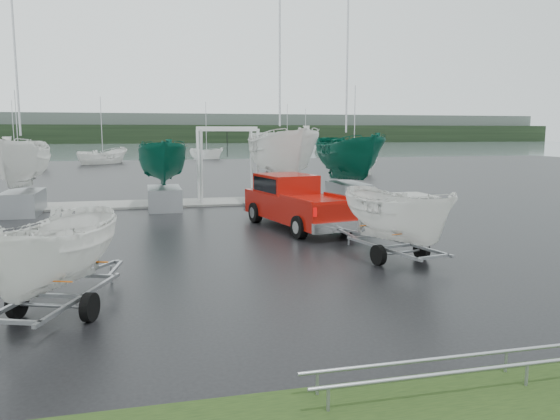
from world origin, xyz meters
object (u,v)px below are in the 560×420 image
at_px(pickup_truck, 294,200).
at_px(trailer_hitched, 399,169).
at_px(trailer_parked, 51,187).
at_px(boat_hoist, 227,154).

bearing_deg(pickup_truck, trailer_hitched, -90.00).
bearing_deg(trailer_parked, boat_hoist, 91.56).
height_order(pickup_truck, trailer_hitched, trailer_hitched).
bearing_deg(boat_hoist, trailer_parked, -109.48).
relative_size(trailer_hitched, boat_hoist, 1.24).
relative_size(pickup_truck, trailer_parked, 1.31).
distance_m(pickup_truck, trailer_hitched, 6.87).
xyz_separation_m(trailer_hitched, trailer_parked, (-9.13, -2.87, -0.04)).
xyz_separation_m(trailer_parked, boat_hoist, (6.24, 17.65, -0.06)).
relative_size(trailer_hitched, trailer_parked, 1.01).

